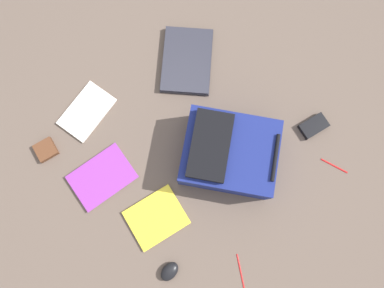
% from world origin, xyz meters
% --- Properties ---
extents(ground_plane, '(3.76, 3.76, 0.00)m').
position_xyz_m(ground_plane, '(0.00, 0.00, 0.00)').
color(ground_plane, brown).
extents(backpack, '(0.52, 0.50, 0.21)m').
position_xyz_m(backpack, '(0.14, 0.11, 0.10)').
color(backpack, navy).
rests_on(backpack, ground_plane).
extents(laptop, '(0.40, 0.41, 0.03)m').
position_xyz_m(laptop, '(-0.32, 0.33, 0.02)').
color(laptop, '#24242C').
rests_on(laptop, ground_plane).
extents(book_blue, '(0.20, 0.28, 0.01)m').
position_xyz_m(book_blue, '(-0.49, -0.18, 0.01)').
color(book_blue, silver).
rests_on(book_blue, ground_plane).
extents(book_manual, '(0.26, 0.29, 0.01)m').
position_xyz_m(book_manual, '(0.09, -0.31, 0.01)').
color(book_manual, silver).
rests_on(book_manual, ground_plane).
extents(book_red, '(0.25, 0.31, 0.02)m').
position_xyz_m(book_red, '(-0.21, -0.35, 0.01)').
color(book_red, silver).
rests_on(book_red, ground_plane).
extents(computer_mouse, '(0.06, 0.09, 0.04)m').
position_xyz_m(computer_mouse, '(0.30, -0.44, 0.02)').
color(computer_mouse, black).
rests_on(computer_mouse, ground_plane).
extents(power_brick, '(0.11, 0.14, 0.03)m').
position_xyz_m(power_brick, '(0.34, 0.50, 0.01)').
color(power_brick, black).
rests_on(power_brick, ground_plane).
extents(pen_black, '(0.12, 0.09, 0.01)m').
position_xyz_m(pen_black, '(0.52, -0.22, 0.00)').
color(pen_black, red).
rests_on(pen_black, ground_plane).
extents(pen_blue, '(0.13, 0.04, 0.01)m').
position_xyz_m(pen_blue, '(0.53, 0.42, 0.00)').
color(pen_blue, red).
rests_on(pen_blue, ground_plane).
extents(earbud_pouch, '(0.11, 0.11, 0.03)m').
position_xyz_m(earbud_pouch, '(-0.50, -0.44, 0.01)').
color(earbud_pouch, '#59331E').
rests_on(earbud_pouch, ground_plane).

